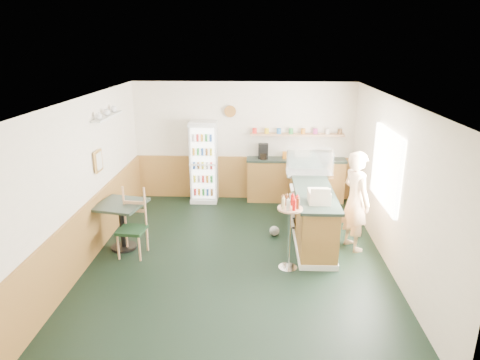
# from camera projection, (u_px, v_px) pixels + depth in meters

# --- Properties ---
(ground) EXTENTS (6.00, 6.00, 0.00)m
(ground) POSITION_uv_depth(u_px,v_px,m) (237.00, 257.00, 7.36)
(ground) COLOR black
(ground) RESTS_ON ground
(room_envelope) EXTENTS (5.04, 6.02, 2.72)m
(room_envelope) POSITION_uv_depth(u_px,v_px,m) (226.00, 160.00, 7.60)
(room_envelope) COLOR #F0E3CD
(room_envelope) RESTS_ON ground
(service_counter) EXTENTS (0.68, 3.01, 1.01)m
(service_counter) POSITION_uv_depth(u_px,v_px,m) (310.00, 210.00, 8.18)
(service_counter) COLOR #A17234
(service_counter) RESTS_ON ground
(back_counter) EXTENTS (2.24, 0.42, 1.69)m
(back_counter) POSITION_uv_depth(u_px,v_px,m) (295.00, 178.00, 9.80)
(back_counter) COLOR #A17234
(back_counter) RESTS_ON ground
(drinks_fridge) EXTENTS (0.61, 0.53, 1.85)m
(drinks_fridge) POSITION_uv_depth(u_px,v_px,m) (204.00, 162.00, 9.72)
(drinks_fridge) COLOR silver
(drinks_fridge) RESTS_ON ground
(display_case) EXTENTS (0.90, 0.47, 0.51)m
(display_case) POSITION_uv_depth(u_px,v_px,m) (309.00, 163.00, 8.41)
(display_case) COLOR silver
(display_case) RESTS_ON service_counter
(cash_register) EXTENTS (0.35, 0.37, 0.20)m
(cash_register) POSITION_uv_depth(u_px,v_px,m) (319.00, 197.00, 7.03)
(cash_register) COLOR #EEE0C5
(cash_register) RESTS_ON service_counter
(shopkeeper) EXTENTS (0.62, 0.71, 1.79)m
(shopkeeper) POSITION_uv_depth(u_px,v_px,m) (356.00, 201.00, 7.44)
(shopkeeper) COLOR tan
(shopkeeper) RESTS_ON ground
(condiment_stand) EXTENTS (0.40, 0.40, 1.24)m
(condiment_stand) POSITION_uv_depth(u_px,v_px,m) (290.00, 221.00, 6.75)
(condiment_stand) COLOR silver
(condiment_stand) RESTS_ON ground
(newspaper_rack) EXTENTS (0.09, 0.47, 0.74)m
(newspaper_rack) POSITION_uv_depth(u_px,v_px,m) (292.00, 206.00, 8.02)
(newspaper_rack) COLOR black
(newspaper_rack) RESTS_ON ground
(cafe_table) EXTENTS (0.93, 0.93, 0.86)m
(cafe_table) POSITION_uv_depth(u_px,v_px,m) (121.00, 217.00, 7.50)
(cafe_table) COLOR black
(cafe_table) RESTS_ON ground
(cafe_chair) EXTENTS (0.48, 0.48, 1.18)m
(cafe_chair) POSITION_uv_depth(u_px,v_px,m) (133.00, 220.00, 7.35)
(cafe_chair) COLOR black
(cafe_chair) RESTS_ON ground
(dog_doorstop) EXTENTS (0.19, 0.24, 0.23)m
(dog_doorstop) POSITION_uv_depth(u_px,v_px,m) (274.00, 231.00, 8.14)
(dog_doorstop) COLOR gray
(dog_doorstop) RESTS_ON ground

